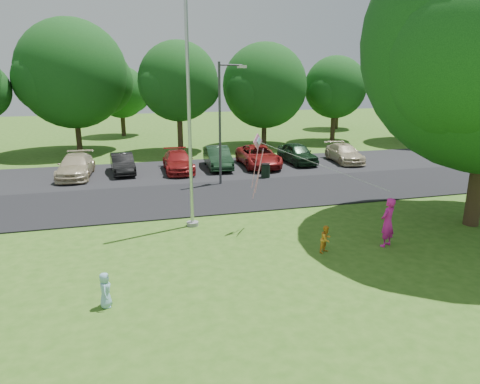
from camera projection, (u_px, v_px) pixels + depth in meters
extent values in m
plane|color=#346219|center=(321.00, 265.00, 14.25)|extent=(120.00, 120.00, 0.00)
cube|color=black|center=(246.00, 194.00, 22.61)|extent=(60.00, 6.00, 0.06)
cube|color=black|center=(219.00, 169.00, 28.66)|extent=(42.00, 7.00, 0.06)
cylinder|color=#B7BABF|center=(189.00, 105.00, 16.68)|extent=(0.14, 0.14, 10.00)
cylinder|color=gray|center=(193.00, 224.00, 17.99)|extent=(0.50, 0.50, 0.16)
cylinder|color=#3F3F44|center=(220.00, 125.00, 23.78)|extent=(0.14, 0.14, 6.81)
cylinder|color=#3F3F44|center=(231.00, 65.00, 23.41)|extent=(1.49, 0.73, 0.10)
cube|color=silver|center=(242.00, 67.00, 23.91)|extent=(0.57, 0.44, 0.16)
cylinder|color=black|center=(266.00, 171.00, 26.08)|extent=(0.53, 0.53, 0.86)
cylinder|color=black|center=(266.00, 164.00, 25.96)|extent=(0.57, 0.57, 0.05)
cylinder|color=#332316|center=(477.00, 181.00, 17.63)|extent=(0.62, 0.62, 3.82)
sphere|color=#103A13|center=(478.00, 53.00, 14.62)|extent=(6.08, 6.08, 6.08)
sphere|color=#103A13|center=(464.00, 66.00, 14.91)|extent=(5.27, 5.27, 5.27)
cylinder|color=#332316|center=(78.00, 132.00, 34.86)|extent=(0.44, 0.44, 3.19)
sphere|color=#103A13|center=(72.00, 74.00, 33.64)|extent=(8.50, 8.50, 8.50)
sphere|color=#103A13|center=(99.00, 82.00, 35.08)|extent=(5.53, 5.53, 5.53)
sphere|color=#103A13|center=(48.00, 80.00, 32.33)|extent=(5.10, 5.10, 5.10)
cylinder|color=#332316|center=(180.00, 131.00, 34.69)|extent=(0.44, 0.44, 3.43)
sphere|color=#103A13|center=(178.00, 81.00, 33.65)|extent=(6.27, 6.27, 6.27)
sphere|color=#103A13|center=(195.00, 87.00, 34.72)|extent=(4.07, 4.07, 4.07)
sphere|color=#103A13|center=(163.00, 86.00, 32.69)|extent=(3.76, 3.76, 3.76)
cylinder|color=#332316|center=(264.00, 131.00, 37.90)|extent=(0.44, 0.44, 2.66)
sphere|color=#103A13|center=(265.00, 86.00, 36.87)|extent=(7.27, 7.27, 7.27)
sphere|color=#103A13|center=(279.00, 92.00, 38.11)|extent=(4.72, 4.72, 4.72)
sphere|color=#103A13|center=(252.00, 91.00, 35.75)|extent=(4.36, 4.36, 4.36)
cylinder|color=#332316|center=(333.00, 125.00, 40.33)|extent=(0.44, 0.44, 3.02)
sphere|color=#103A13|center=(335.00, 87.00, 39.40)|extent=(5.67, 5.67, 5.67)
sphere|color=#103A13|center=(344.00, 92.00, 40.36)|extent=(3.68, 3.68, 3.68)
sphere|color=#103A13|center=(327.00, 91.00, 38.53)|extent=(3.40, 3.40, 3.40)
cylinder|color=#332316|center=(431.00, 123.00, 40.06)|extent=(0.44, 0.44, 3.42)
sphere|color=#103A13|center=(438.00, 70.00, 38.78)|extent=(8.77, 8.77, 8.77)
sphere|color=#103A13|center=(448.00, 78.00, 40.27)|extent=(5.70, 5.70, 5.70)
sphere|color=#103A13|center=(429.00, 75.00, 37.43)|extent=(5.26, 5.26, 5.26)
cylinder|color=#332316|center=(479.00, 120.00, 45.52)|extent=(0.44, 0.44, 2.92)
sphere|color=#103A13|center=(480.00, 85.00, 43.34)|extent=(4.34, 4.34, 4.34)
cylinder|color=#332316|center=(469.00, 113.00, 56.11)|extent=(0.44, 0.44, 2.60)
sphere|color=#103A13|center=(473.00, 88.00, 55.28)|extent=(5.20, 5.20, 5.20)
sphere|color=#103A13|center=(476.00, 91.00, 56.16)|extent=(3.38, 3.38, 3.38)
sphere|color=#103A13|center=(469.00, 90.00, 54.48)|extent=(3.12, 3.12, 3.12)
cylinder|color=#332316|center=(123.00, 123.00, 44.00)|extent=(0.44, 0.44, 2.60)
sphere|color=#103A13|center=(121.00, 92.00, 43.17)|extent=(5.20, 5.20, 5.20)
sphere|color=#103A13|center=(133.00, 96.00, 44.05)|extent=(3.38, 3.38, 3.38)
sphere|color=#103A13|center=(110.00, 95.00, 42.37)|extent=(3.12, 3.12, 3.12)
cylinder|color=#332316|center=(337.00, 118.00, 49.63)|extent=(0.44, 0.44, 2.60)
sphere|color=#103A13|center=(338.00, 90.00, 48.80)|extent=(5.20, 5.20, 5.20)
sphere|color=#103A13|center=(345.00, 93.00, 49.68)|extent=(3.38, 3.38, 3.38)
sphere|color=#103A13|center=(332.00, 93.00, 48.00)|extent=(3.12, 3.12, 3.12)
imported|color=#C6B793|center=(76.00, 166.00, 26.10)|extent=(2.19, 4.77, 1.35)
imported|color=black|center=(122.00, 163.00, 27.13)|extent=(1.62, 3.89, 1.25)
imported|color=maroon|center=(178.00, 162.00, 27.61)|extent=(1.92, 4.50, 1.29)
imported|color=black|center=(218.00, 158.00, 28.62)|extent=(1.76, 4.38, 1.41)
imported|color=maroon|center=(258.00, 156.00, 29.18)|extent=(2.52, 5.12, 1.40)
imported|color=black|center=(297.00, 153.00, 30.18)|extent=(1.89, 4.21, 1.41)
imported|color=#C6B793|center=(344.00, 153.00, 30.62)|extent=(2.18, 4.48, 1.25)
imported|color=#E31EA1|center=(388.00, 222.00, 15.63)|extent=(0.80, 0.70, 1.85)
imported|color=orange|center=(326.00, 239.00, 15.17)|extent=(0.61, 0.58, 1.01)
imported|color=#8AC0D3|center=(105.00, 290.00, 11.60)|extent=(0.36, 0.51, 1.00)
cube|color=pink|center=(258.00, 141.00, 16.79)|extent=(0.50, 0.44, 0.62)
cube|color=#8CC6E5|center=(259.00, 141.00, 16.77)|extent=(0.25, 0.22, 0.30)
cylinder|color=white|center=(321.00, 165.00, 16.06)|extent=(4.05, 3.13, 1.52)
cylinder|color=pink|center=(255.00, 169.00, 17.06)|extent=(0.20, 0.26, 1.66)
cylinder|color=pink|center=(259.00, 171.00, 17.19)|extent=(0.23, 0.43, 1.89)
cylinder|color=pink|center=(258.00, 175.00, 17.08)|extent=(0.25, 0.64, 2.11)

